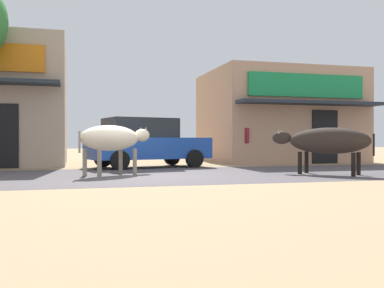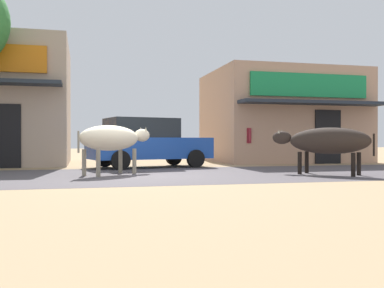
{
  "view_description": "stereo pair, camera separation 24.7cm",
  "coord_description": "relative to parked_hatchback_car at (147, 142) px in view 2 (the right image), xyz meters",
  "views": [
    {
      "loc": [
        -1.61,
        -11.31,
        0.9
      ],
      "look_at": [
        1.69,
        0.92,
        0.8
      ],
      "focal_mm": 41.05,
      "sensor_mm": 36.0,
      "label": 1
    },
    {
      "loc": [
        -1.37,
        -11.37,
        0.9
      ],
      "look_at": [
        1.69,
        0.92,
        0.8
      ],
      "focal_mm": 41.05,
      "sensor_mm": 36.0,
      "label": 2
    }
  ],
  "objects": [
    {
      "name": "cow_near_brown",
      "position": [
        -1.35,
        -2.89,
        0.11
      ],
      "size": [
        2.26,
        2.0,
        1.3
      ],
      "color": "beige",
      "rests_on": "ground"
    },
    {
      "name": "asphalt_road",
      "position": [
        -0.72,
        -3.26,
        -0.84
      ],
      "size": [
        72.0,
        5.68,
        0.0
      ],
      "primitive_type": "cube",
      "color": "#4D474B",
      "rests_on": "ground"
    },
    {
      "name": "cow_far_dark",
      "position": [
        4.15,
        -4.27,
        0.04
      ],
      "size": [
        2.12,
        2.37,
        1.24
      ],
      "color": "#2E251F",
      "rests_on": "ground"
    },
    {
      "name": "pedestrian_by_shop",
      "position": [
        3.93,
        0.91,
        0.08
      ],
      "size": [
        0.35,
        0.61,
        1.59
      ],
      "color": "#3F3F47",
      "rests_on": "ground"
    },
    {
      "name": "ground",
      "position": [
        -0.72,
        -3.26,
        -0.84
      ],
      "size": [
        80.0,
        80.0,
        0.0
      ],
      "primitive_type": "plane",
      "color": "tan"
    },
    {
      "name": "parked_hatchback_car",
      "position": [
        0.0,
        0.0,
        0.0
      ],
      "size": [
        4.27,
        2.6,
        1.64
      ],
      "color": "#1A44A1",
      "rests_on": "ground"
    },
    {
      "name": "storefront_right_club",
      "position": [
        6.41,
        3.19,
        1.11
      ],
      "size": [
        6.13,
        5.89,
        3.89
      ],
      "color": "tan",
      "rests_on": "ground"
    }
  ]
}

